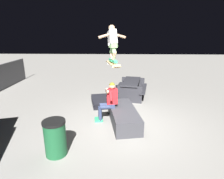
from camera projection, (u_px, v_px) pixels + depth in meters
ground_plane at (126, 125)px, 5.93m from camera, size 40.00×40.00×0.00m
ledge_box_main at (123, 116)px, 6.05m from camera, size 2.08×1.10×0.47m
person_sitting_on_ledge at (109, 100)px, 6.07m from camera, size 0.60×0.78×1.31m
skateboard at (113, 64)px, 5.93m from camera, size 1.03×0.51×0.13m
skater_airborne at (113, 42)px, 5.78m from camera, size 0.63×0.87×1.12m
kicker_ramp at (104, 103)px, 7.67m from camera, size 1.37×1.18×0.35m
picnic_table_back at (131, 86)px, 8.41m from camera, size 1.92×1.63×0.75m
trash_bin at (55, 138)px, 4.40m from camera, size 0.54×0.54×0.89m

